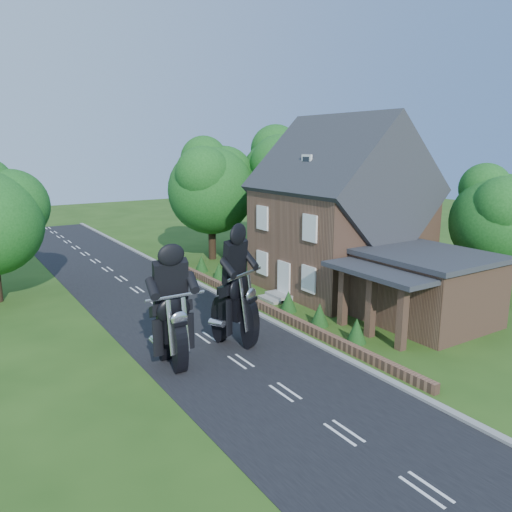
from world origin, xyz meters
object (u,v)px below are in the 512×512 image
motorcycle_follow (173,349)px  garden_wall (262,306)px  house (340,216)px  annex (424,287)px  motorcycle_lead (235,327)px

motorcycle_follow → garden_wall: bearing=-148.9°
garden_wall → house: house is taller
annex → motorcycle_lead: size_ratio=4.12×
garden_wall → motorcycle_lead: 4.97m
annex → motorcycle_follow: bearing=171.4°
garden_wall → annex: size_ratio=3.12×
house → motorcycle_follow: house is taller
garden_wall → annex: (5.57, -5.80, 1.57)m
house → motorcycle_follow: 14.30m
garden_wall → motorcycle_lead: (-3.60, -3.38, 0.60)m
annex → motorcycle_lead: (-9.17, 2.42, -0.97)m
house → annex: bearing=-95.2°
house → motorcycle_lead: size_ratio=5.98×
garden_wall → house: size_ratio=2.15×
garden_wall → motorcycle_follow: 7.82m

